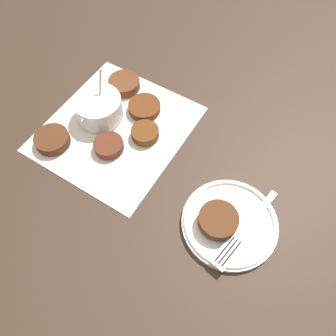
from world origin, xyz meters
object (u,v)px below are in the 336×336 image
at_px(serving_plate, 230,223).
at_px(fork, 240,236).
at_px(fritter_on_plate, 218,220).
at_px(sauce_bowl, 99,109).

bearing_deg(serving_plate, fork, 55.23).
height_order(fritter_on_plate, fork, fritter_on_plate).
bearing_deg(serving_plate, sauce_bowl, -105.35).
bearing_deg(fritter_on_plate, serving_plate, 122.89).
height_order(sauce_bowl, fork, sauce_bowl).
xyz_separation_m(sauce_bowl, serving_plate, (0.10, 0.37, -0.02)).
bearing_deg(fork, sauce_bowl, -106.88).
relative_size(serving_plate, fork, 0.96).
relative_size(serving_plate, fritter_on_plate, 2.44).
relative_size(sauce_bowl, serving_plate, 0.62).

